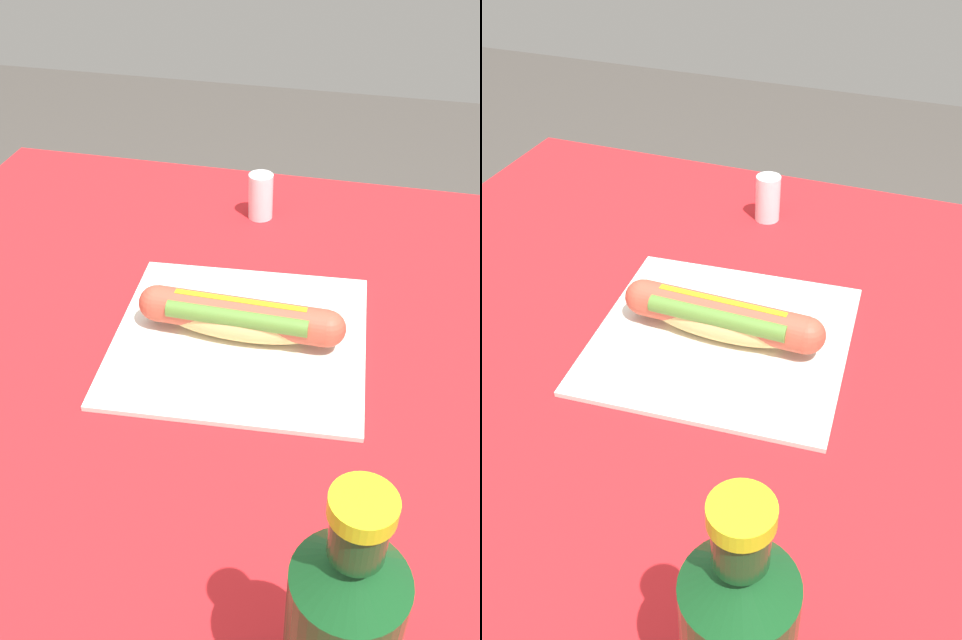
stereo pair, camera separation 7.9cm
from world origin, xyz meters
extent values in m
cylinder|color=brown|center=(0.43, -0.39, 0.35)|extent=(0.07, 0.07, 0.70)
cube|color=brown|center=(0.00, 0.00, 0.71)|extent=(1.01, 0.93, 0.03)
cube|color=red|center=(0.00, 0.00, 0.73)|extent=(1.07, 0.99, 0.00)
cube|color=silver|center=(0.03, -0.06, 0.74)|extent=(0.31, 0.30, 0.01)
ellipsoid|color=#E5BC75|center=(0.03, -0.06, 0.76)|extent=(0.19, 0.05, 0.05)
cylinder|color=#BC4C38|center=(0.03, -0.06, 0.77)|extent=(0.20, 0.04, 0.04)
sphere|color=#BC4C38|center=(0.13, -0.06, 0.77)|extent=(0.04, 0.04, 0.04)
sphere|color=#BC4C38|center=(-0.07, -0.06, 0.77)|extent=(0.04, 0.04, 0.04)
cube|color=yellow|center=(0.03, -0.06, 0.79)|extent=(0.15, 0.01, 0.00)
cylinder|color=#568433|center=(0.03, -0.04, 0.78)|extent=(0.16, 0.02, 0.02)
cone|color=#14471E|center=(-0.12, 0.33, 0.91)|extent=(0.07, 0.07, 0.03)
cylinder|color=#14471E|center=(-0.12, 0.33, 0.94)|extent=(0.03, 0.03, 0.03)
cylinder|color=yellow|center=(-0.12, 0.33, 0.96)|extent=(0.04, 0.04, 0.01)
cylinder|color=silver|center=(0.07, -0.35, 0.77)|extent=(0.04, 0.04, 0.07)
camera|label=1|loc=(-0.11, 0.55, 1.24)|focal=39.06mm
camera|label=2|loc=(-0.19, 0.53, 1.24)|focal=39.06mm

